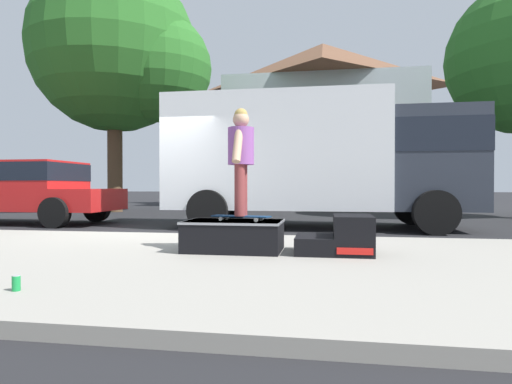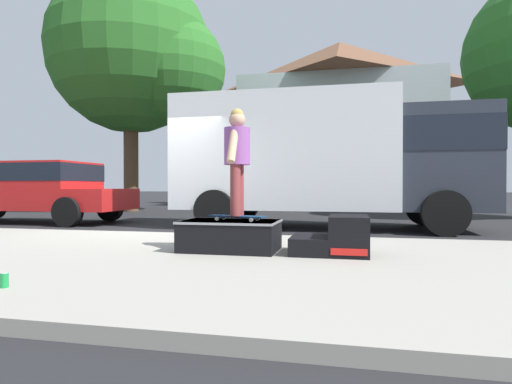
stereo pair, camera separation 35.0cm
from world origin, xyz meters
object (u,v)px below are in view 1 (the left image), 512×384
Objects in this scene: skater_kid at (241,153)px; soda_can at (16,283)px; skate_box at (234,235)px; kicker_ramp at (341,238)px; box_truck at (319,155)px; pickup_truck_red at (16,189)px; street_tree_neighbour at (124,54)px; skateboard at (241,217)px.

soda_can is (-1.40, -2.35, -1.23)m from skater_kid.
skate_box is 2.72m from soda_can.
skater_kid is (0.10, -0.04, 1.08)m from skate_box.
box_truck reaches higher than kicker_ramp.
kicker_ramp is at bearing -0.02° from skate_box.
pickup_truck_red is (-7.83, -0.17, -0.81)m from box_truck.
kicker_ramp reaches higher than soda_can.
kicker_ramp is 0.10× the size of street_tree_neighbour.
pickup_truck_red is at bearing 146.82° from skate_box.
street_tree_neighbour is (-6.51, 9.76, 4.61)m from skater_kid.
box_truck reaches higher than skater_kid.
skate_box is 1.39m from kicker_ramp.
skateboard is 0.58× the size of skater_kid.
skater_kid is (-1.28, -0.04, 1.09)m from kicker_ramp.
skater_kid is 2.99m from soda_can.
skateboard is at bearing -178.23° from kicker_ramp.
pickup_truck_red is at bearing 146.99° from skateboard.
box_truck reaches higher than skateboard.
soda_can is 8.79m from pickup_truck_red.
skate_box is at bearing 179.98° from kicker_ramp.
skate_box is 12.96m from street_tree_neighbour.
skateboard reaches higher than skate_box.
street_tree_neighbour reaches higher than skater_kid.
street_tree_neighbour is (-6.41, 9.72, 5.69)m from skate_box.
street_tree_neighbour reaches higher than pickup_truck_red.
pickup_truck_red is at bearing -178.75° from box_truck.
pickup_truck_red reaches higher than skate_box.
kicker_ramp is 3.59m from soda_can.
skate_box reaches higher than soda_can.
soda_can is at bearing -120.75° from skater_kid.
skateboard is (-1.28, -0.04, 0.25)m from kicker_ramp.
skateboard is at bearing -21.04° from skate_box.
pickup_truck_red is at bearing 128.84° from soda_can.
box_truck is at bearing 78.55° from skateboard.
skate_box is 1.33× the size of kicker_ramp.
street_tree_neighbour is at bearing 112.91° from soda_can.
box_truck is (0.94, 4.65, 0.29)m from skater_kid.
box_truck is at bearing 94.24° from kicker_ramp.
kicker_ramp is 7.60× the size of soda_can.
skater_kid is at bearing -33.01° from pickup_truck_red.
street_tree_neighbour reaches higher than skateboard.
skate_box is 8.13m from pickup_truck_red.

